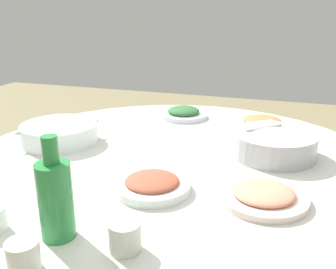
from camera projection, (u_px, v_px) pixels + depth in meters
round_dining_table at (175, 183)px, 1.27m from camera, size 1.38×1.38×0.72m
rice_bowl at (273, 144)px, 1.24m from camera, size 0.28×0.28×0.09m
soup_bowl at (60, 134)px, 1.36m from camera, size 0.27×0.27×0.07m
dish_stirfry at (152, 184)px, 1.01m from camera, size 0.20×0.20×0.04m
dish_shrimp at (263, 195)px, 0.96m from camera, size 0.23×0.23×0.04m
dish_greens at (183, 113)px, 1.67m from camera, size 0.20×0.20×0.05m
dish_tofu_braise at (262, 122)px, 1.56m from camera, size 0.21×0.21×0.04m
green_bottle at (55, 198)px, 0.79m from camera, size 0.07×0.07×0.23m
tea_cup_near at (23, 256)px, 0.70m from camera, size 0.06×0.06×0.06m
tea_cup_side at (125, 237)px, 0.76m from camera, size 0.07×0.07×0.06m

